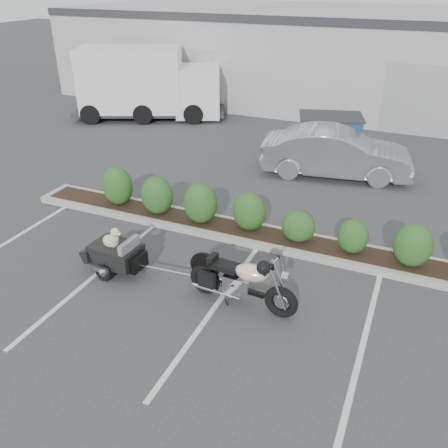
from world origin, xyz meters
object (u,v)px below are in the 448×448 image
at_px(motorcycle, 241,282).
at_px(delivery_truck, 148,85).
at_px(pet_trailer, 116,253).
at_px(sedan, 336,153).
at_px(dumpster, 329,135).

distance_m(motorcycle, delivery_truck, 13.33).
bearing_deg(pet_trailer, motorcycle, 3.29).
bearing_deg(motorcycle, delivery_truck, 132.29).
bearing_deg(delivery_truck, sedan, -45.32).
xyz_separation_m(motorcycle, pet_trailer, (-2.78, 0.02, -0.06)).
height_order(pet_trailer, delivery_truck, delivery_truck).
xyz_separation_m(sedan, delivery_truck, (-8.55, 3.36, 0.64)).
xyz_separation_m(pet_trailer, dumpster, (2.45, 8.83, 0.24)).
distance_m(motorcycle, pet_trailer, 2.78).
bearing_deg(motorcycle, sedan, 91.60).
height_order(motorcycle, pet_trailer, motorcycle).
distance_m(motorcycle, dumpster, 8.86).
bearing_deg(dumpster, pet_trailer, -122.13).
bearing_deg(pet_trailer, dumpster, 78.26).
bearing_deg(dumpster, sedan, -88.29).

